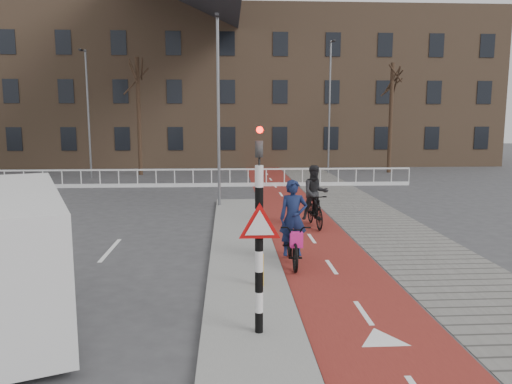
{
  "coord_description": "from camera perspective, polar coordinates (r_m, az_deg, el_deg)",
  "views": [
    {
      "loc": [
        -1.12,
        -10.11,
        3.79
      ],
      "look_at": [
        -0.25,
        5.0,
        1.5
      ],
      "focal_mm": 35.0,
      "sensor_mm": 36.0,
      "label": 1
    }
  ],
  "objects": [
    {
      "name": "ground",
      "position": [
        10.85,
        2.9,
        -11.84
      ],
      "size": [
        120.0,
        120.0,
        0.0
      ],
      "primitive_type": "plane",
      "color": "#38383A",
      "rests_on": "ground"
    },
    {
      "name": "bike_lane",
      "position": [
        20.63,
        4.07,
        -1.99
      ],
      "size": [
        2.5,
        60.0,
        0.01
      ],
      "primitive_type": "cube",
      "color": "maroon",
      "rests_on": "ground"
    },
    {
      "name": "sidewalk",
      "position": [
        21.16,
        11.61,
        -1.88
      ],
      "size": [
        3.0,
        60.0,
        0.01
      ],
      "primitive_type": "cube",
      "color": "slate",
      "rests_on": "ground"
    },
    {
      "name": "curb_island",
      "position": [
        14.6,
        -1.54,
        -6.2
      ],
      "size": [
        1.8,
        16.0,
        0.12
      ],
      "primitive_type": "cube",
      "color": "gray",
      "rests_on": "ground"
    },
    {
      "name": "traffic_signal",
      "position": [
        8.3,
        0.37,
        -3.91
      ],
      "size": [
        0.8,
        0.8,
        3.68
      ],
      "color": "black",
      "rests_on": "curb_island"
    },
    {
      "name": "bollard",
      "position": [
        11.02,
        0.58,
        -8.9
      ],
      "size": [
        0.12,
        0.12,
        0.71
      ],
      "primitive_type": "cylinder",
      "color": "#CB940B",
      "rests_on": "curb_island"
    },
    {
      "name": "cyclist_near",
      "position": [
        12.89,
        4.26,
        -5.07
      ],
      "size": [
        0.79,
        2.15,
        2.19
      ],
      "rotation": [
        0.0,
        0.0,
        -0.02
      ],
      "color": "black",
      "rests_on": "bike_lane"
    },
    {
      "name": "cyclist_far",
      "position": [
        17.28,
        6.76,
        -1.1
      ],
      "size": [
        0.98,
        2.05,
        2.14
      ],
      "rotation": [
        0.0,
        0.0,
        0.08
      ],
      "color": "black",
      "rests_on": "bike_lane"
    },
    {
      "name": "railing",
      "position": [
        27.6,
        -11.34,
        1.18
      ],
      "size": [
        28.0,
        0.1,
        0.99
      ],
      "color": "silver",
      "rests_on": "ground"
    },
    {
      "name": "townhouse_row",
      "position": [
        42.34,
        -5.99,
        14.0
      ],
      "size": [
        46.0,
        10.0,
        15.9
      ],
      "color": "#7F6047",
      "rests_on": "ground"
    },
    {
      "name": "tree_mid",
      "position": [
        33.57,
        -13.24,
        8.35
      ],
      "size": [
        0.27,
        0.27,
        7.56
      ],
      "primitive_type": "cylinder",
      "color": "black",
      "rests_on": "ground"
    },
    {
      "name": "tree_right",
      "position": [
        35.34,
        15.14,
        8.12
      ],
      "size": [
        0.26,
        0.26,
        7.36
      ],
      "primitive_type": "cylinder",
      "color": "black",
      "rests_on": "ground"
    },
    {
      "name": "streetlight_near",
      "position": [
        20.66,
        -4.32,
        8.8
      ],
      "size": [
        0.12,
        0.12,
        7.74
      ],
      "primitive_type": "cylinder",
      "color": "slate",
      "rests_on": "ground"
    },
    {
      "name": "streetlight_left",
      "position": [
        32.9,
        -18.6,
        8.37
      ],
      "size": [
        0.12,
        0.12,
        7.82
      ],
      "primitive_type": "cylinder",
      "color": "slate",
      "rests_on": "ground"
    },
    {
      "name": "streetlight_right",
      "position": [
        34.14,
        8.39,
        9.47
      ],
      "size": [
        0.12,
        0.12,
        8.73
      ],
      "primitive_type": "cylinder",
      "color": "slate",
      "rests_on": "ground"
    }
  ]
}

